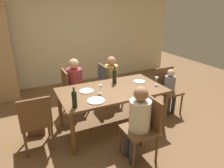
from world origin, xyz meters
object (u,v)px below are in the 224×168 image
at_px(wine_glass_centre, 100,87).
at_px(person_woman_host, 138,119).
at_px(chair_far_right, 106,79).
at_px(person_child_small, 170,87).
at_px(chair_left_end, 36,120).
at_px(wine_glass_near_left, 157,79).
at_px(dinner_plate_host, 87,91).
at_px(dinner_plate_guest_left, 96,101).
at_px(dining_table, 112,94).
at_px(person_man_bearded, 112,77).
at_px(chair_near, 144,124).
at_px(person_man_guest, 76,82).
at_px(chair_far_left, 71,88).
at_px(chair_right_end, 166,87).
at_px(dinner_plate_guest_right, 139,81).
at_px(wine_bottle_tall_green, 74,98).
at_px(wine_bottle_dark_red, 114,76).
at_px(handbag, 36,129).

bearing_deg(wine_glass_centre, person_woman_host, -75.57).
height_order(chair_far_right, person_child_small, person_child_small).
height_order(chair_left_end, wine_glass_near_left, chair_left_end).
distance_m(dinner_plate_host, dinner_plate_guest_left, 0.41).
relative_size(dining_table, wine_glass_near_left, 12.15).
height_order(person_woman_host, person_man_bearded, person_woman_host).
xyz_separation_m(chair_near, chair_left_end, (-1.37, 0.79, 0.00)).
bearing_deg(person_man_guest, person_woman_host, 11.49).
height_order(dining_table, person_child_small, person_child_small).
bearing_deg(wine_glass_near_left, chair_near, -135.40).
bearing_deg(person_woman_host, chair_far_left, 14.99).
distance_m(chair_right_end, person_woman_host, 1.63).
relative_size(chair_left_end, dinner_plate_guest_right, 4.08).
bearing_deg(person_man_bearded, wine_glass_centre, -35.70).
distance_m(person_man_bearded, wine_glass_centre, 1.17).
xyz_separation_m(dining_table, chair_right_end, (1.29, 0.09, -0.13)).
bearing_deg(wine_glass_near_left, dinner_plate_guest_right, 127.57).
distance_m(person_child_small, dinner_plate_guest_left, 1.73).
bearing_deg(person_child_small, wine_glass_near_left, 15.33).
xyz_separation_m(wine_bottle_tall_green, wine_bottle_dark_red, (0.93, 0.60, 0.01)).
height_order(chair_far_left, wine_glass_centre, chair_far_left).
xyz_separation_m(person_man_bearded, dinner_plate_guest_left, (-0.85, -1.17, 0.12)).
distance_m(wine_bottle_dark_red, wine_glass_near_left, 0.76).
distance_m(person_man_bearded, wine_bottle_dark_red, 0.72).
relative_size(person_man_guest, dinner_plate_guest_right, 5.02).
xyz_separation_m(wine_bottle_tall_green, wine_glass_near_left, (1.58, 0.20, -0.03)).
bearing_deg(chair_far_left, dinner_plate_guest_left, 3.85).
bearing_deg(person_woman_host, person_child_small, -57.01).
bearing_deg(handbag, chair_left_end, -90.00).
xyz_separation_m(dining_table, handbag, (-1.29, 0.35, -0.56)).
height_order(chair_left_end, wine_bottle_dark_red, wine_bottle_dark_red).
bearing_deg(person_child_small, person_man_guest, -28.35).
relative_size(chair_near, dinner_plate_guest_right, 4.08).
height_order(wine_bottle_dark_red, handbag, wine_bottle_dark_red).
height_order(person_man_bearded, wine_glass_near_left, person_man_bearded).
bearing_deg(dining_table, dinner_plate_host, 165.02).
height_order(wine_bottle_tall_green, dinner_plate_host, wine_bottle_tall_green).
bearing_deg(chair_far_right, chair_left_end, -58.47).
xyz_separation_m(chair_left_end, wine_glass_near_left, (2.11, -0.06, 0.32)).
relative_size(person_woman_host, dinner_plate_host, 4.60).
bearing_deg(wine_bottle_dark_red, person_child_small, -13.84).
height_order(chair_near, chair_left_end, same).
xyz_separation_m(chair_near, dinner_plate_host, (-0.51, 0.99, 0.22)).
bearing_deg(wine_glass_centre, person_child_small, 1.21).
bearing_deg(chair_far_right, wine_glass_near_left, 27.65).
relative_size(wine_bottle_dark_red, wine_glass_centre, 2.19).
bearing_deg(person_man_guest, handbag, -59.84).
bearing_deg(chair_far_right, wine_bottle_tall_green, -40.34).
distance_m(person_woman_host, dinner_plate_host, 1.07).
relative_size(chair_right_end, handbag, 3.29).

